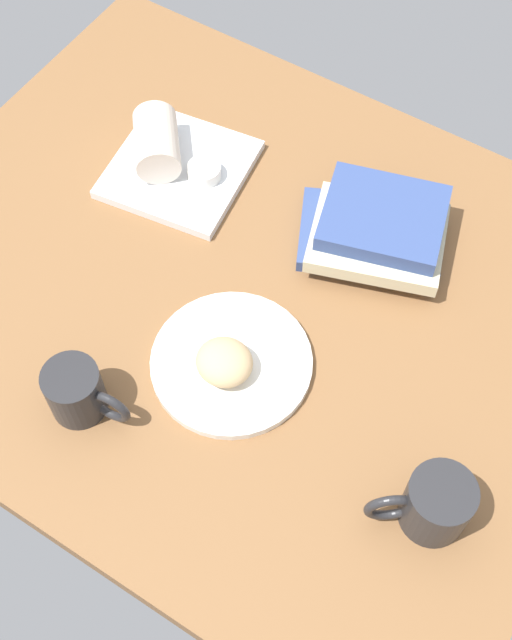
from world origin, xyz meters
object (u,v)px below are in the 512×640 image
Objects in this scene: square_plate at (179,169)px; sauce_cup at (204,171)px; second_mug at (434,504)px; breakfast_wrap at (157,143)px; round_plate at (231,363)px; book_stack at (377,230)px; scone_pastry at (224,362)px; coffee_mug at (78,392)px.

square_plate is 3.93× the size of sauce_cup.
sauce_cup is 0.45× the size of second_mug.
square_plate is 1.85× the size of breakfast_wrap.
second_mug is (33.50, -4.92, 4.11)cm from round_plate.
book_stack is (33.89, 4.16, 2.98)cm from square_plate.
book_stack is (7.19, 29.52, 3.08)cm from round_plate.
book_stack is (29.13, 3.79, 0.93)cm from sauce_cup.
round_plate is 2.85× the size of scone_pastry.
round_plate is 1.85× the size of coffee_mug.
breakfast_wrap is (-30.54, 26.77, 1.48)cm from scone_pastry.
scone_pastry is at bearing 174.52° from second_mug.
book_stack is at bearing 77.08° from scone_pastry.
round_plate is at bearing 90.89° from scone_pastry.
round_plate is 1.09× the size of square_plate.
scone_pastry is 33.65cm from second_mug.
coffee_mug is at bearing -79.28° from sauce_cup.
sauce_cup is at bearing 130.45° from round_plate.
sauce_cup is (-21.94, 25.73, 2.15)cm from round_plate.
scone_pastry is 0.71× the size of breakfast_wrap.
coffee_mug is at bearing -130.52° from round_plate.
book_stack is 50.52cm from coffee_mug.
scone_pastry is 32.04cm from book_stack.
book_stack is at bearing 76.31° from round_plate.
scone_pastry is 20.27cm from coffee_mug.
second_mug is at bearing -8.36° from round_plate.
coffee_mug reaches higher than sauce_cup.
coffee_mug is at bearing 72.53° from breakfast_wrap.
round_plate is at bearing 171.64° from second_mug.
sauce_cup is 42.86cm from coffee_mug.
book_stack reaches higher than scone_pastry.
breakfast_wrap is 0.92× the size of coffee_mug.
square_plate is at bearing -175.53° from sauce_cup.
square_plate is (-26.73, 27.07, -2.90)cm from scone_pastry.
book_stack is 2.21× the size of second_mug.
second_mug is at bearing 115.66° from breakfast_wrap.
round_plate is 4.27× the size of sauce_cup.
scone_pastry is 0.67× the size of second_mug.
scone_pastry is 38.15cm from square_plate.
square_plate is at bearing 145.23° from breakfast_wrap.
book_stack is at bearing 65.24° from coffee_mug.
breakfast_wrap reaches higher than square_plate.
second_mug reaches higher than square_plate.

